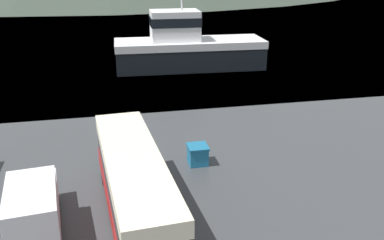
% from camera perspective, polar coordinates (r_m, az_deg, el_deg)
% --- Properties ---
extents(tour_bus, '(3.24, 11.43, 3.44)m').
position_cam_1_polar(tour_bus, '(20.00, -7.72, -8.54)').
color(tour_bus, red).
rests_on(tour_bus, ground).
extents(delivery_van, '(2.70, 5.98, 2.55)m').
position_cam_1_polar(delivery_van, '(20.51, -20.39, -10.87)').
color(delivery_van, silver).
rests_on(delivery_van, ground).
extents(fishing_boat, '(16.59, 5.97, 12.13)m').
position_cam_1_polar(fishing_boat, '(47.91, -0.68, 9.75)').
color(fishing_boat, black).
rests_on(fishing_boat, water_surface).
extents(storage_bin, '(1.21, 1.28, 1.17)m').
position_cam_1_polar(storage_bin, '(25.74, 0.76, -4.62)').
color(storage_bin, teal).
rests_on(storage_bin, ground).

